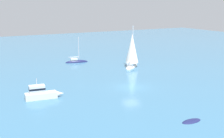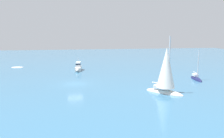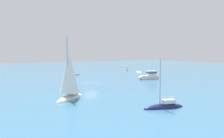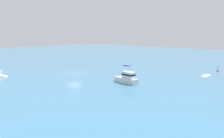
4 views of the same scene
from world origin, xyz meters
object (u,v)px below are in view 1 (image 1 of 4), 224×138
powerboat (42,93)px  ketch (132,52)px  sailboat (77,62)px  dinghy_1 (191,121)px

powerboat → ketch: size_ratio=0.60×
powerboat → ketch: ketch is taller
sailboat → dinghy_1: bearing=-83.0°
powerboat → sailboat: 25.04m
powerboat → ketch: bearing=35.0°
ketch → sailboat: bearing=88.4°
powerboat → sailboat: size_ratio=0.88×
sailboat → dinghy_1: size_ratio=2.26×
powerboat → ketch: 24.43m
ketch → dinghy_1: size_ratio=3.28×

